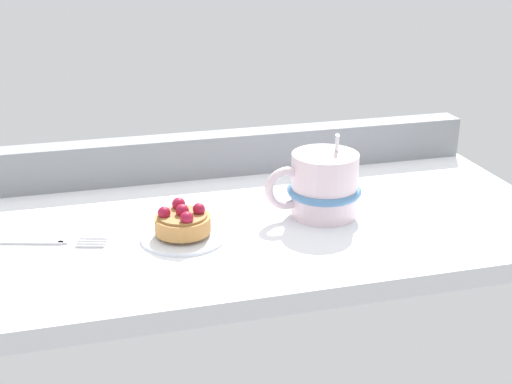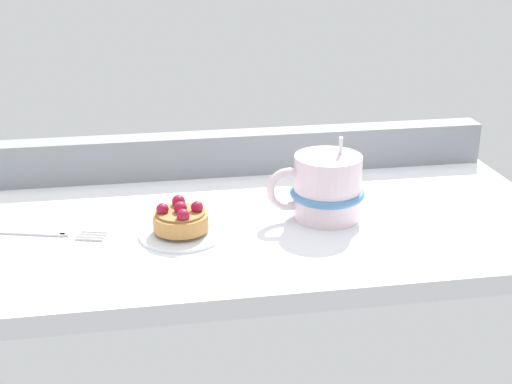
# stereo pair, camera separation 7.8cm
# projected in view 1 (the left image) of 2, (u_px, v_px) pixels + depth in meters

# --- Properties ---
(ground_plane) EXTENTS (0.85, 0.41, 0.03)m
(ground_plane) POSITION_uv_depth(u_px,v_px,m) (236.00, 229.00, 0.93)
(ground_plane) COLOR white
(window_rail_back) EXTENTS (0.83, 0.04, 0.06)m
(window_rail_back) POSITION_uv_depth(u_px,v_px,m) (208.00, 155.00, 1.08)
(window_rail_back) COLOR gray
(window_rail_back) RESTS_ON ground_plane
(dessert_plate) EXTENTS (0.11, 0.11, 0.01)m
(dessert_plate) POSITION_uv_depth(u_px,v_px,m) (183.00, 235.00, 0.87)
(dessert_plate) COLOR silver
(dessert_plate) RESTS_ON ground_plane
(raspberry_tart) EXTENTS (0.07, 0.07, 0.04)m
(raspberry_tart) POSITION_uv_depth(u_px,v_px,m) (183.00, 221.00, 0.87)
(raspberry_tart) COLOR #B77F42
(raspberry_tart) RESTS_ON dessert_plate
(coffee_mug) EXTENTS (0.13, 0.10, 0.11)m
(coffee_mug) POSITION_uv_depth(u_px,v_px,m) (322.00, 186.00, 0.93)
(coffee_mug) COLOR silver
(coffee_mug) RESTS_ON ground_plane
(dessert_fork) EXTENTS (0.16, 0.06, 0.01)m
(dessert_fork) POSITION_uv_depth(u_px,v_px,m) (41.00, 241.00, 0.86)
(dessert_fork) COLOR #B7B7BC
(dessert_fork) RESTS_ON ground_plane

